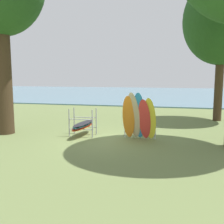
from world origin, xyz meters
The scene contains 5 objects.
ground_plane centered at (0.00, 0.00, 0.00)m, with size 80.00×80.00×0.00m, color olive.
lake_water centered at (0.00, 30.09, 0.05)m, with size 80.00×36.00×0.10m, color slate.
tree_mid_behind centered at (5.32, 6.33, 5.93)m, with size 4.54×4.54×8.58m.
leaning_board_pile centered at (1.32, 0.32, 0.97)m, with size 1.51×0.95×2.08m.
board_storage_rack centered at (-1.28, 0.53, 0.50)m, with size 1.15×2.13×1.25m.
Camera 1 is at (2.82, -10.65, 2.74)m, focal length 42.02 mm.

